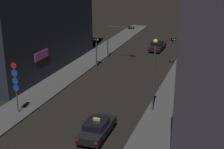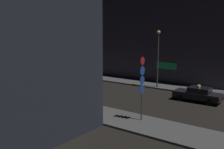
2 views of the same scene
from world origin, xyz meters
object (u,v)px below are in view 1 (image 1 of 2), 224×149
object	(u,v)px
traffic_light_overhead	(118,34)
traffic_light_left_kerb	(96,46)
street_lamp_near_block	(154,66)
sign_pole_left	(15,83)
taxi	(97,128)
far_car	(157,46)
traffic_light_right_kerb	(172,46)

from	to	relation	value
traffic_light_overhead	traffic_light_left_kerb	size ratio (longest dim) A/B	1.25
traffic_light_overhead	street_lamp_near_block	xyz separation A→B (m)	(8.45, -15.10, 0.87)
traffic_light_overhead	sign_pole_left	size ratio (longest dim) A/B	1.02
traffic_light_overhead	taxi	bearing A→B (deg)	-75.74
far_car	traffic_light_right_kerb	xyz separation A→B (m)	(3.38, -6.89, 1.96)
traffic_light_overhead	sign_pole_left	distance (m)	19.88
street_lamp_near_block	traffic_light_left_kerb	bearing A→B (deg)	132.64
sign_pole_left	far_car	bearing A→B (deg)	74.53
traffic_light_left_kerb	traffic_light_right_kerb	distance (m)	9.91
traffic_light_right_kerb	street_lamp_near_block	xyz separation A→B (m)	(0.79, -14.58, 1.70)
traffic_light_right_kerb	sign_pole_left	bearing A→B (deg)	-118.93
street_lamp_near_block	traffic_light_overhead	bearing A→B (deg)	119.23
far_car	street_lamp_near_block	xyz separation A→B (m)	(4.17, -21.47, 3.67)
taxi	sign_pole_left	world-z (taller)	sign_pole_left
far_car	traffic_light_right_kerb	size ratio (longest dim) A/B	1.20
traffic_light_right_kerb	street_lamp_near_block	distance (m)	14.70
far_car	traffic_light_left_kerb	world-z (taller)	traffic_light_left_kerb
street_lamp_near_block	sign_pole_left	bearing A→B (deg)	-158.13
taxi	sign_pole_left	xyz separation A→B (m)	(-8.27, 1.39, 2.23)
traffic_light_left_kerb	street_lamp_near_block	bearing A→B (deg)	-47.36
taxi	sign_pole_left	distance (m)	8.68
taxi	street_lamp_near_block	distance (m)	7.64
sign_pole_left	street_lamp_near_block	size ratio (longest dim) A/B	0.71
traffic_light_left_kerb	taxi	bearing A→B (deg)	-67.76
street_lamp_near_block	traffic_light_right_kerb	bearing A→B (deg)	93.10
sign_pole_left	street_lamp_near_block	xyz separation A→B (m)	(11.37, 4.56, 1.43)
far_car	street_lamp_near_block	world-z (taller)	street_lamp_near_block
far_car	sign_pole_left	distance (m)	27.10
traffic_light_right_kerb	far_car	bearing A→B (deg)	116.12
traffic_light_right_kerb	street_lamp_near_block	size ratio (longest dim) A/B	0.57
taxi	traffic_light_left_kerb	distance (m)	18.22
traffic_light_left_kerb	sign_pole_left	world-z (taller)	sign_pole_left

